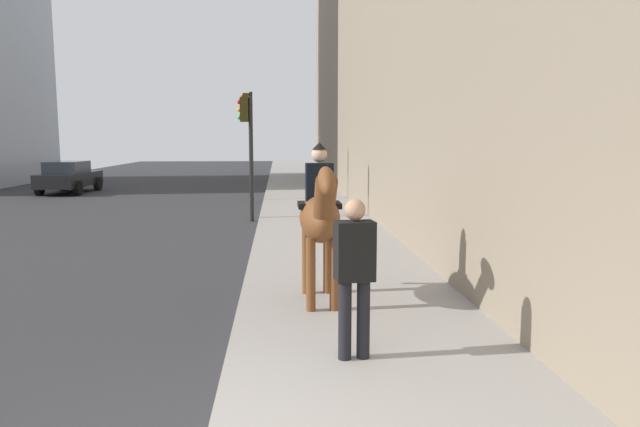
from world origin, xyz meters
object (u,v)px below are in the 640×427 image
at_px(traffic_light_far_curb, 249,129).
at_px(mounted_horse_near, 320,216).
at_px(car_near_lane, 69,177).
at_px(traffic_light_near_curb, 248,138).
at_px(pedestrian_greeting, 355,268).

bearing_deg(traffic_light_far_curb, mounted_horse_near, -173.29).
relative_size(car_near_lane, traffic_light_near_curb, 1.11).
relative_size(mounted_horse_near, pedestrian_greeting, 1.33).
bearing_deg(traffic_light_near_curb, traffic_light_far_curb, 2.37).
relative_size(car_near_lane, traffic_light_far_curb, 0.97).
height_order(mounted_horse_near, traffic_light_near_curb, traffic_light_near_curb).
xyz_separation_m(mounted_horse_near, traffic_light_near_curb, (9.05, 1.46, 1.10)).
xyz_separation_m(car_near_lane, traffic_light_far_curb, (-4.47, -8.32, 2.05)).
distance_m(traffic_light_near_curb, traffic_light_far_curb, 5.19).
bearing_deg(mounted_horse_near, traffic_light_far_curb, -174.30).
bearing_deg(traffic_light_near_curb, pedestrian_greeting, -171.51).
bearing_deg(traffic_light_far_curb, pedestrian_greeting, -173.43).
distance_m(mounted_horse_near, traffic_light_near_curb, 9.24).
bearing_deg(mounted_horse_near, pedestrian_greeting, 4.61).
xyz_separation_m(mounted_horse_near, car_near_lane, (18.70, 9.99, -0.63)).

